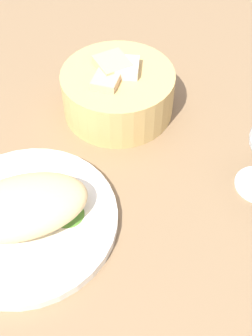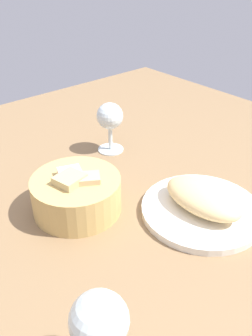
{
  "view_description": "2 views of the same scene",
  "coord_description": "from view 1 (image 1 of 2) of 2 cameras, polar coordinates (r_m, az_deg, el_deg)",
  "views": [
    {
      "loc": [
        -3.57,
        -42.94,
        46.29
      ],
      "look_at": [
        5.89,
        -9.05,
        3.81
      ],
      "focal_mm": 45.35,
      "sensor_mm": 36.0,
      "label": 1
    },
    {
      "loc": [
        -40.1,
        35.57,
        44.67
      ],
      "look_at": [
        9.92,
        -7.44,
        3.53
      ],
      "focal_mm": 38.74,
      "sensor_mm": 36.0,
      "label": 2
    }
  ],
  "objects": [
    {
      "name": "lettuce_garnish",
      "position": [
        0.54,
        -7.84,
        -5.84
      ],
      "size": [
        4.13,
        4.13,
        1.24
      ],
      "primitive_type": "cone",
      "color": "#498029",
      "rests_on": "plate"
    },
    {
      "name": "ground_plane",
      "position": [
        0.64,
        -7.29,
        2.17
      ],
      "size": [
        140.0,
        140.0,
        2.0
      ],
      "primitive_type": "cube",
      "color": "olive"
    },
    {
      "name": "plate",
      "position": [
        0.56,
        -13.21,
        -6.8
      ],
      "size": [
        23.22,
        23.22,
        1.4
      ],
      "primitive_type": "cylinder",
      "color": "white",
      "rests_on": "ground_plane"
    },
    {
      "name": "omelette",
      "position": [
        0.53,
        -13.78,
        -5.03
      ],
      "size": [
        16.42,
        9.72,
        4.6
      ],
      "primitive_type": "ellipsoid",
      "rotation": [
        0.0,
        0.0,
        0.02
      ],
      "color": "#E8C484",
      "rests_on": "plate"
    },
    {
      "name": "bread_basket",
      "position": [
        0.66,
        -1.12,
        10.3
      ],
      "size": [
        17.14,
        17.14,
        8.57
      ],
      "color": "tan",
      "rests_on": "ground_plane"
    }
  ]
}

